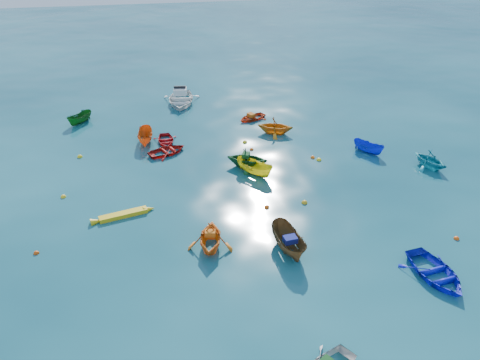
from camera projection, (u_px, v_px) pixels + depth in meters
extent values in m
plane|color=#093545|center=(257.00, 227.00, 27.36)|extent=(160.00, 160.00, 0.00)
imported|color=brown|center=(288.00, 250.00, 25.52)|extent=(1.65, 3.56, 1.33)
imported|color=#0F17C3|center=(434.00, 277.00, 23.66)|extent=(3.11, 4.01, 0.77)
imported|color=orange|center=(211.00, 247.00, 25.77)|extent=(3.08, 3.40, 1.55)
imported|color=yellow|center=(255.00, 174.00, 32.94)|extent=(2.80, 3.10, 1.18)
imported|color=teal|center=(429.00, 167.00, 33.87)|extent=(3.13, 3.34, 1.41)
imported|color=#AA130E|center=(168.00, 153.00, 35.79)|extent=(3.56, 3.12, 0.61)
imported|color=#D75714|center=(146.00, 143.00, 37.48)|extent=(1.40, 3.13, 1.18)
imported|color=#135123|center=(247.00, 167.00, 33.91)|extent=(3.69, 3.48, 1.54)
imported|color=red|center=(252.00, 119.00, 41.68)|extent=(3.24, 2.92, 0.55)
imported|color=#0F23C1|center=(368.00, 152.00, 35.97)|extent=(2.25, 2.67, 0.99)
imported|color=#B10E12|center=(166.00, 142.00, 37.50)|extent=(1.97, 2.70, 0.55)
imported|color=orange|center=(275.00, 133.00, 39.01)|extent=(3.66, 3.44, 1.54)
imported|color=#135317|center=(81.00, 123.00, 40.95)|extent=(2.49, 2.73, 1.04)
imported|color=white|center=(181.00, 103.00, 45.19)|extent=(4.26, 5.48, 1.64)
cube|color=navy|center=(290.00, 239.00, 24.98)|extent=(0.75, 0.60, 0.34)
cube|color=orange|center=(210.00, 233.00, 25.36)|extent=(0.64, 0.54, 0.28)
cube|color=#11451B|center=(246.00, 155.00, 33.47)|extent=(0.70, 0.79, 0.31)
cube|color=#B75612|center=(251.00, 115.00, 41.41)|extent=(0.73, 0.80, 0.31)
sphere|color=#CF450B|center=(36.00, 253.00, 25.28)|extent=(0.31, 0.31, 0.31)
sphere|color=gold|center=(304.00, 203.00, 29.67)|extent=(0.38, 0.38, 0.38)
sphere|color=#EE4F0C|center=(456.00, 239.00, 26.40)|extent=(0.32, 0.32, 0.32)
sphere|color=yellow|center=(63.00, 197.00, 30.28)|extent=(0.34, 0.34, 0.34)
sphere|color=#ED500C|center=(267.00, 208.00, 29.21)|extent=(0.33, 0.33, 0.33)
sphere|color=yellow|center=(245.00, 143.00, 37.47)|extent=(0.38, 0.38, 0.38)
sphere|color=#EC5C0C|center=(313.00, 158.00, 35.14)|extent=(0.33, 0.33, 0.33)
sphere|color=yellow|center=(80.00, 157.00, 35.23)|extent=(0.38, 0.38, 0.38)
sphere|color=#F2530D|center=(252.00, 150.00, 36.33)|extent=(0.31, 0.31, 0.31)
sphere|color=yellow|center=(319.00, 160.00, 34.81)|extent=(0.37, 0.37, 0.37)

